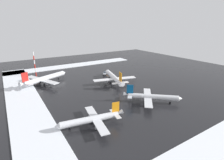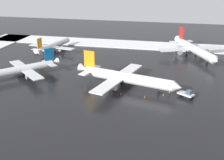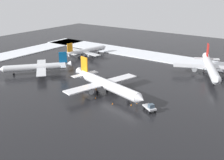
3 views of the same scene
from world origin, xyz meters
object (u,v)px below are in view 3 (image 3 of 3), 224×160
airplane_foreground_jet (37,67)px  traffic_cone_near_nose (113,103)px  ground_crew_beside_wing (96,90)px  pushback_tug (150,107)px  ground_crew_by_nose_gear (137,103)px  traffic_cone_mid_line (131,105)px  airplane_parked_starboard (86,51)px  airplane_distant_tail (211,68)px  airplane_far_rear (106,84)px  traffic_cone_wingtip_side (95,98)px

airplane_foreground_jet → traffic_cone_near_nose: size_ratio=43.00×
ground_crew_beside_wing → pushback_tug: bearing=-158.9°
pushback_tug → ground_crew_by_nose_gear: (4.85, -0.79, -0.31)m
airplane_foreground_jet → traffic_cone_mid_line: bearing=126.0°
airplane_parked_starboard → traffic_cone_mid_line: 64.21m
airplane_distant_tail → ground_crew_beside_wing: bearing=-56.9°
airplane_far_rear → ground_crew_beside_wing: (3.41, 1.09, -2.41)m
airplane_far_rear → airplane_foreground_jet: (36.02, -1.05, -0.53)m
ground_crew_by_nose_gear → traffic_cone_mid_line: ground_crew_by_nose_gear is taller
ground_crew_beside_wing → airplane_distant_tail: bearing=-94.7°
ground_crew_by_nose_gear → airplane_parked_starboard: bearing=-67.7°
airplane_foreground_jet → traffic_cone_mid_line: size_ratio=43.00×
airplane_parked_starboard → ground_crew_beside_wing: size_ratio=15.75×
airplane_parked_starboard → traffic_cone_wingtip_side: (-38.84, 40.71, -2.38)m
airplane_distant_tail → traffic_cone_wingtip_side: bearing=-51.3°
ground_crew_by_nose_gear → traffic_cone_wingtip_side: (14.02, 2.52, -0.70)m
airplane_parked_starboard → traffic_cone_near_nose: 61.87m
airplane_parked_starboard → pushback_tug: airplane_parked_starboard is taller
pushback_tug → ground_crew_beside_wing: pushback_tug is taller
airplane_parked_starboard → traffic_cone_mid_line: size_ratio=48.97×
pushback_tug → airplane_parked_starboard: bearing=178.5°
airplane_parked_starboard → ground_crew_by_nose_gear: size_ratio=15.75×
airplane_foreground_jet → ground_crew_by_nose_gear: bearing=126.8°
airplane_far_rear → airplane_distant_tail: bearing=75.6°
ground_crew_beside_wing → airplane_parked_starboard: bearing=-18.0°
traffic_cone_near_nose → traffic_cone_wingtip_side: (7.19, -0.56, 0.00)m
airplane_far_rear → traffic_cone_wingtip_side: bearing=-78.1°
airplane_foreground_jet → airplane_parked_starboard: airplane_foreground_jet is taller
airplane_distant_tail → airplane_parked_starboard: bearing=-110.6°
traffic_cone_near_nose → traffic_cone_mid_line: bearing=-153.4°
airplane_parked_starboard → ground_crew_by_nose_gear: bearing=-115.8°
ground_crew_by_nose_gear → traffic_cone_near_nose: 7.52m
airplane_foreground_jet → ground_crew_by_nose_gear: (-49.75, 3.85, -1.88)m
ground_crew_beside_wing → traffic_cone_near_nose: ground_crew_beside_wing is taller
airplane_far_rear → traffic_cone_mid_line: size_ratio=61.71×
ground_crew_beside_wing → ground_crew_by_nose_gear: bearing=-158.1°
traffic_cone_near_nose → ground_crew_by_nose_gear: bearing=-155.7°
pushback_tug → traffic_cone_wingtip_side: (18.86, 1.73, -1.01)m
airplane_far_rear → pushback_tug: airplane_far_rear is taller
traffic_cone_mid_line → traffic_cone_wingtip_side: (12.36, 2.02, 0.00)m
traffic_cone_mid_line → traffic_cone_near_nose: bearing=26.6°
airplane_parked_starboard → traffic_cone_mid_line: bearing=-117.0°
airplane_parked_starboard → traffic_cone_near_nose: size_ratio=48.97×
airplane_far_rear → airplane_parked_starboard: 52.76m
airplane_far_rear → traffic_cone_mid_line: (-12.07, 3.29, -3.11)m
airplane_parked_starboard → airplane_distant_tail: bearing=-76.0°
traffic_cone_near_nose → traffic_cone_wingtip_side: bearing=-4.5°
airplane_foreground_jet → traffic_cone_near_nose: 43.55m
airplane_distant_tail → ground_crew_by_nose_gear: bearing=-36.1°
airplane_foreground_jet → traffic_cone_mid_line: (-48.09, 4.34, -2.57)m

